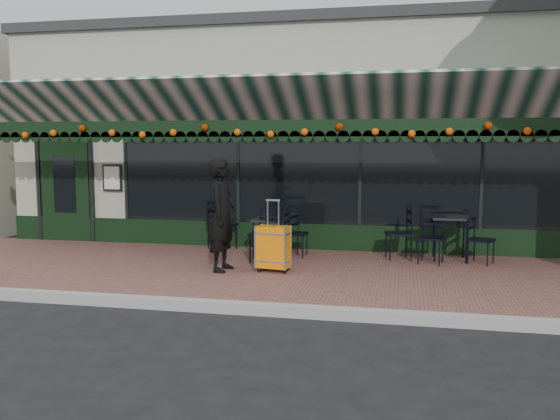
% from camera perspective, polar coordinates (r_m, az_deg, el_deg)
% --- Properties ---
extents(ground, '(80.00, 80.00, 0.00)m').
position_cam_1_polar(ground, '(7.96, -4.83, -9.67)').
color(ground, black).
rests_on(ground, ground).
extents(sidewalk, '(18.00, 4.00, 0.15)m').
position_cam_1_polar(sidewalk, '(9.82, -1.48, -6.11)').
color(sidewalk, brown).
rests_on(sidewalk, ground).
extents(curb, '(18.00, 0.16, 0.15)m').
position_cam_1_polar(curb, '(7.87, -5.01, -9.30)').
color(curb, '#9E9E99').
rests_on(curb, ground).
extents(restaurant_building, '(12.00, 9.60, 4.50)m').
position_cam_1_polar(restaurant_building, '(15.32, 3.56, 6.65)').
color(restaurant_building, '#A19E8B').
rests_on(restaurant_building, ground).
extents(woman, '(0.47, 0.69, 1.82)m').
position_cam_1_polar(woman, '(9.57, -5.56, -0.47)').
color(woman, black).
rests_on(woman, sidewalk).
extents(suitcase, '(0.54, 0.35, 1.16)m').
position_cam_1_polar(suitcase, '(9.52, -0.66, -3.66)').
color(suitcase, orange).
rests_on(suitcase, sidewalk).
extents(cafe_table_a, '(0.63, 0.63, 0.78)m').
position_cam_1_polar(cafe_table_a, '(10.87, 16.07, -1.00)').
color(cafe_table_a, black).
rests_on(cafe_table_a, sidewalk).
extents(cafe_table_b, '(0.57, 0.57, 0.70)m').
position_cam_1_polar(cafe_table_b, '(10.76, -1.05, -1.21)').
color(cafe_table_b, black).
rests_on(cafe_table_b, sidewalk).
extents(chair_a_left, '(0.54, 0.54, 0.90)m').
position_cam_1_polar(chair_a_left, '(10.76, 11.34, -2.29)').
color(chair_a_left, black).
rests_on(chair_a_left, sidewalk).
extents(chair_a_right, '(0.53, 0.53, 0.81)m').
position_cam_1_polar(chair_a_right, '(10.70, 18.80, -2.80)').
color(chair_a_right, black).
rests_on(chair_a_right, sidewalk).
extents(chair_a_front, '(0.51, 0.51, 0.86)m').
position_cam_1_polar(chair_a_front, '(10.49, 14.33, -2.70)').
color(chair_a_front, black).
rests_on(chair_a_front, sidewalk).
extents(chair_b_left, '(0.49, 0.49, 0.78)m').
position_cam_1_polar(chair_b_left, '(10.84, 0.59, -2.41)').
color(chair_b_left, black).
rests_on(chair_b_left, sidewalk).
extents(chair_b_right, '(0.44, 0.44, 0.82)m').
position_cam_1_polar(chair_b_right, '(10.81, 1.54, -2.33)').
color(chair_b_right, black).
rests_on(chair_b_right, sidewalk).
extents(chair_b_front, '(0.59, 0.59, 0.96)m').
position_cam_1_polar(chair_b_front, '(10.28, -1.41, -2.39)').
color(chair_b_front, black).
rests_on(chair_b_front, sidewalk).
extents(chair_solo, '(0.67, 0.67, 0.96)m').
position_cam_1_polar(chair_solo, '(11.61, -5.57, -1.41)').
color(chair_solo, black).
rests_on(chair_solo, sidewalk).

